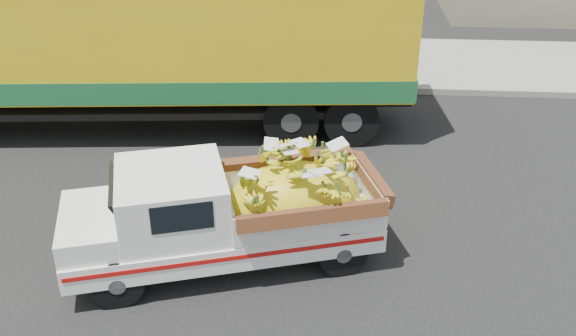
{
  "coord_description": "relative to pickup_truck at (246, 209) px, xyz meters",
  "views": [
    {
      "loc": [
        3.23,
        -8.4,
        5.68
      ],
      "look_at": [
        2.59,
        0.23,
        1.08
      ],
      "focal_mm": 40.0,
      "sensor_mm": 36.0,
      "label": 1
    }
  ],
  "objects": [
    {
      "name": "curb",
      "position": [
        -2.05,
        7.0,
        -0.76
      ],
      "size": [
        60.0,
        0.25,
        0.15
      ],
      "primitive_type": "cube",
      "color": "gray",
      "rests_on": "ground"
    },
    {
      "name": "sidewalk",
      "position": [
        -2.05,
        9.1,
        -0.77
      ],
      "size": [
        60.0,
        4.0,
        0.14
      ],
      "primitive_type": "cube",
      "color": "gray",
      "rests_on": "ground"
    },
    {
      "name": "semi_trailer",
      "position": [
        -3.17,
        4.55,
        1.29
      ],
      "size": [
        12.04,
        3.6,
        3.8
      ],
      "rotation": [
        0.0,
        0.0,
        0.09
      ],
      "color": "black",
      "rests_on": "ground"
    },
    {
      "name": "pickup_truck",
      "position": [
        0.0,
        0.0,
        0.0
      ],
      "size": [
        4.71,
        2.85,
        1.56
      ],
      "rotation": [
        0.0,
        0.0,
        0.3
      ],
      "color": "black",
      "rests_on": "ground"
    },
    {
      "name": "ground",
      "position": [
        -2.05,
        0.6,
        -0.84
      ],
      "size": [
        100.0,
        100.0,
        0.0
      ],
      "primitive_type": "plane",
      "color": "black",
      "rests_on": "ground"
    }
  ]
}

